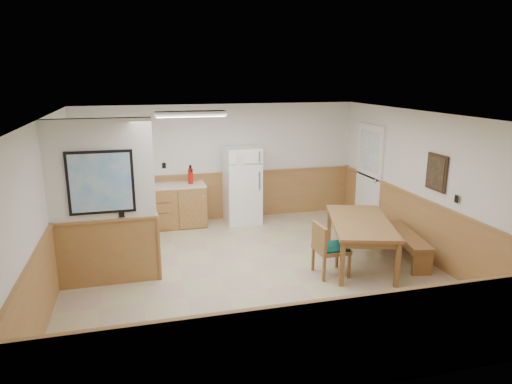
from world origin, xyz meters
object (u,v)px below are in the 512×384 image
object	(u,v)px
refrigerator	(242,185)
fire_extinguisher	(191,176)
dining_bench	(405,239)
soap_bottle	(108,183)
dining_table	(360,226)
dining_chair	(326,246)

from	to	relation	value
refrigerator	fire_extinguisher	xyz separation A→B (m)	(-1.08, 0.04, 0.26)
dining_bench	soap_bottle	size ratio (longest dim) A/B	6.48
dining_bench	fire_extinguisher	size ratio (longest dim) A/B	4.02
refrigerator	dining_table	distance (m)	3.04
dining_table	dining_bench	xyz separation A→B (m)	(0.88, 0.01, -0.32)
dining_bench	dining_table	bearing A→B (deg)	-168.57
dining_table	fire_extinguisher	size ratio (longest dim) A/B	5.29
fire_extinguisher	soap_bottle	distance (m)	1.64
dining_table	dining_chair	size ratio (longest dim) A/B	2.43
dining_bench	dining_chair	bearing A→B (deg)	-158.50
dining_chair	dining_table	bearing A→B (deg)	20.31
refrigerator	dining_chair	xyz separation A→B (m)	(0.66, -2.99, -0.32)
fire_extinguisher	refrigerator	bearing A→B (deg)	11.19
dining_table	dining_chair	bearing A→B (deg)	-140.79
refrigerator	fire_extinguisher	bearing A→B (deg)	176.30
dining_table	fire_extinguisher	xyz separation A→B (m)	(-2.47, 2.74, 0.41)
refrigerator	dining_chair	size ratio (longest dim) A/B	1.91
dining_table	soap_bottle	xyz separation A→B (m)	(-4.11, 2.74, 0.36)
refrigerator	soap_bottle	size ratio (longest dim) A/B	6.68
dining_table	dining_chair	distance (m)	0.81
dining_bench	fire_extinguisher	distance (m)	4.38
dining_bench	fire_extinguisher	world-z (taller)	fire_extinguisher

